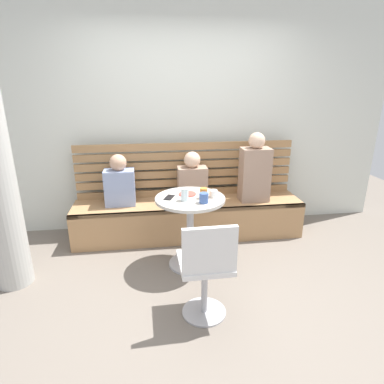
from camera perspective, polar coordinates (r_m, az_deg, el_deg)
name	(u,v)px	position (r m, az deg, el deg)	size (l,w,h in m)	color
ground	(206,295)	(3.03, 2.50, -17.69)	(8.00, 8.00, 0.00)	#70665B
back_wall	(184,112)	(4.07, -1.43, 13.94)	(5.20, 0.10, 2.90)	silver
booth_bench	(189,219)	(3.95, -0.55, -4.72)	(2.70, 0.52, 0.44)	#A87C51
booth_backrest	(186,169)	(3.99, -1.02, 4.02)	(2.65, 0.04, 0.67)	#9A7249
cafe_table	(190,218)	(3.21, -0.33, -4.68)	(0.68, 0.68, 0.74)	#ADADB2
white_chair	(206,268)	(2.53, 2.54, -13.14)	(0.41, 0.41, 0.85)	#ADADB2
person_adult	(255,171)	(3.89, 11.00, 3.73)	(0.34, 0.22, 0.81)	#9E7F6B
person_child_left	(192,180)	(3.81, 0.04, 2.14)	(0.34, 0.22, 0.60)	#9E7F6B
person_child_middle	(120,183)	(3.80, -12.61, 1.56)	(0.34, 0.22, 0.59)	#8C9EC6
cup_glass_tall	(185,194)	(3.03, -1.29, -0.44)	(0.07, 0.07, 0.12)	silver
cup_mug_blue	(204,198)	(2.98, 2.10, -1.05)	(0.08, 0.08, 0.10)	#3D5B9E
cup_ceramic_white	(213,194)	(3.14, 3.77, -0.28)	(0.08, 0.08, 0.07)	white
cup_tumbler_orange	(204,193)	(3.10, 2.04, -0.21)	(0.07, 0.07, 0.10)	orange
plate_small	(187,194)	(3.21, -0.82, -0.35)	(0.17, 0.17, 0.01)	#DB4C42
phone_on_table	(169,197)	(3.13, -4.03, -0.95)	(0.07, 0.14, 0.01)	black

